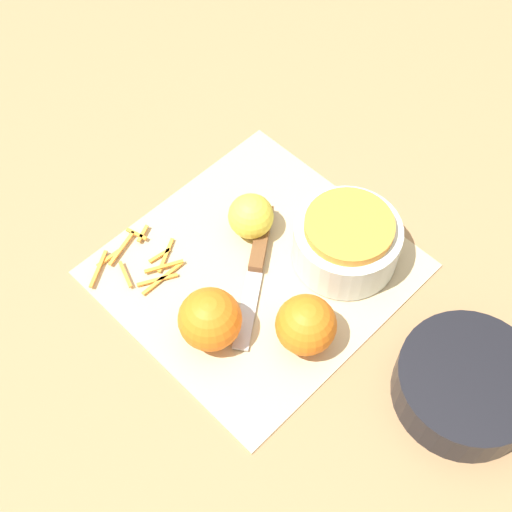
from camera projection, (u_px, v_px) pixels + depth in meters
name	position (u px, v px, depth m)	size (l,w,h in m)	color
ground_plane	(256.00, 270.00, 1.01)	(4.00, 4.00, 0.00)	#9E754C
cutting_board	(256.00, 269.00, 1.01)	(0.38, 0.37, 0.01)	#CCB284
bowl_speckled	(347.00, 240.00, 0.99)	(0.15, 0.15, 0.08)	silver
bowl_dark	(466.00, 385.00, 0.89)	(0.18, 0.18, 0.06)	black
knife	(259.00, 251.00, 1.02)	(0.20, 0.15, 0.02)	brown
orange_left	(210.00, 319.00, 0.92)	(0.08, 0.08, 0.08)	orange
orange_right	(306.00, 325.00, 0.91)	(0.08, 0.08, 0.08)	orange
lemon	(251.00, 216.00, 1.02)	(0.07, 0.07, 0.07)	gold
peel_pile	(141.00, 262.00, 1.01)	(0.14, 0.11, 0.01)	gold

